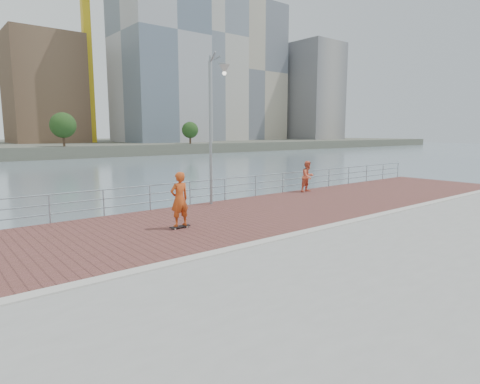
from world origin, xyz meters
TOP-DOWN VIEW (x-y plane):
  - water at (0.00, 0.00)m, footprint 400.00×400.00m
  - seawall at (0.00, -5.00)m, footprint 40.00×24.00m
  - brick_lane at (0.00, 3.60)m, footprint 40.00×6.80m
  - curb at (0.00, 0.00)m, footprint 40.00×0.40m
  - guardrail at (0.00, 7.00)m, footprint 39.06×0.06m
  - street_lamp at (1.89, 6.02)m, footprint 0.48×1.40m
  - skateboard at (-1.77, 3.21)m, footprint 0.76×0.21m
  - skateboarder at (-1.77, 3.21)m, footprint 0.71×0.48m
  - bystander at (8.45, 6.25)m, footprint 0.87×0.69m
  - tower_crane at (27.36, 104.00)m, footprint 47.00×2.00m
  - skyline at (30.36, 104.36)m, footprint 233.00×41.00m

SIDE VIEW (x-z plane):
  - water at x=0.00m, z-range -2.00..-2.00m
  - seawall at x=0.00m, z-range -2.00..0.00m
  - brick_lane at x=0.00m, z-range 0.00..0.02m
  - curb at x=0.00m, z-range 0.00..0.06m
  - skateboard at x=-1.77m, z-range 0.04..0.13m
  - guardrail at x=0.00m, z-range 0.13..1.25m
  - bystander at x=8.45m, z-range 0.02..1.78m
  - skateboarder at x=-1.77m, z-range 0.10..2.04m
  - street_lamp at x=1.89m, z-range 1.39..8.02m
  - skyline at x=30.36m, z-range -9.09..59.50m
  - tower_crane at x=27.36m, z-range 8.15..58.85m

